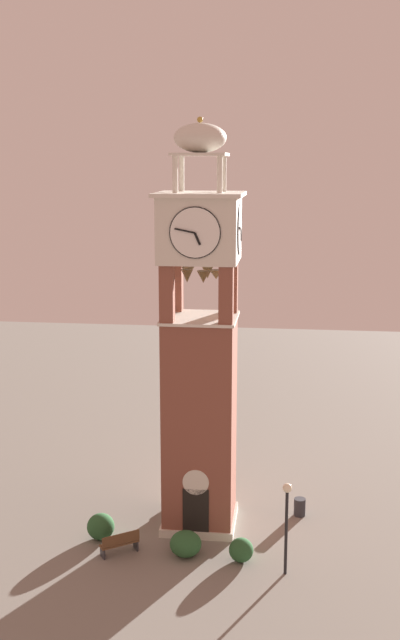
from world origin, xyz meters
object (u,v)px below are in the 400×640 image
Objects in this scene: park_bench at (120,543)px; trash_bin at (300,507)px; lamp_post at (287,511)px; clock_tower at (200,362)px.

park_bench reaches higher than trash_bin.
lamp_post reaches higher than trash_bin.
park_bench is at bearing 174.17° from lamp_post.
clock_tower is 8.01m from park_bench.
trash_bin is at bearing 83.31° from lamp_post.
clock_tower is at bearing 46.85° from park_bench.
park_bench is at bearing -133.15° from clock_tower.
clock_tower is at bearing -164.04° from trash_bin.
park_bench is at bearing -149.16° from trash_bin.
lamp_post is 4.65× the size of trash_bin.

